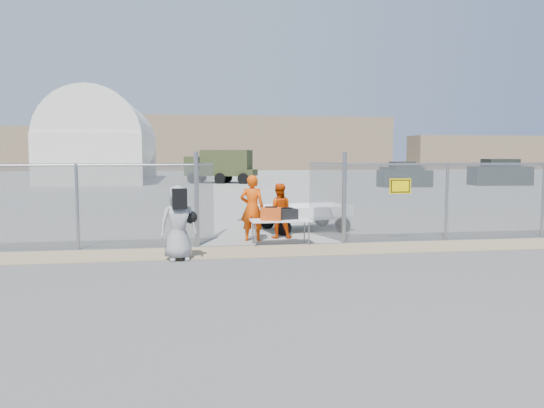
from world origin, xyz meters
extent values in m
plane|color=#464545|center=(0.00, 0.00, 0.00)|extent=(160.00, 160.00, 0.00)
cube|color=gray|center=(0.00, 42.00, 0.01)|extent=(160.00, 80.00, 0.01)
cube|color=#98825D|center=(0.00, 1.00, 0.01)|extent=(44.00, 1.60, 0.01)
cube|color=#DC4914|center=(-0.05, 1.82, 0.85)|extent=(0.60, 0.47, 0.33)
cube|color=black|center=(0.39, 1.99, 0.82)|extent=(0.64, 0.46, 0.28)
imported|color=#DF4304|center=(-0.46, 2.64, 0.93)|extent=(0.77, 0.61, 1.86)
imported|color=#DF4304|center=(0.36, 3.05, 0.80)|extent=(0.86, 0.72, 1.60)
imported|color=gray|center=(-2.45, 0.23, 0.86)|extent=(0.93, 0.70, 1.72)
camera|label=1|loc=(-2.19, -11.96, 2.39)|focal=35.00mm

